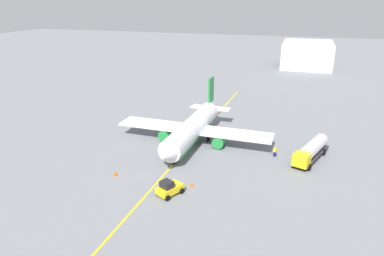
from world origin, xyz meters
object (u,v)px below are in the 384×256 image
(fuel_tanker, at_px, (311,150))
(pushback_tug, at_px, (169,188))
(airplane, at_px, (193,129))
(safety_cone_wingtip, at_px, (191,184))
(safety_cone_nose, at_px, (115,173))
(refueling_worker, at_px, (275,152))

(fuel_tanker, height_order, pushback_tug, fuel_tanker)
(fuel_tanker, bearing_deg, pushback_tug, -46.54)
(fuel_tanker, bearing_deg, airplane, -93.01)
(pushback_tug, height_order, safety_cone_wingtip, pushback_tug)
(fuel_tanker, distance_m, safety_cone_nose, 31.88)
(refueling_worker, height_order, safety_cone_nose, refueling_worker)
(airplane, distance_m, safety_cone_nose, 17.70)
(pushback_tug, distance_m, safety_cone_nose, 10.12)
(fuel_tanker, distance_m, refueling_worker, 5.89)
(pushback_tug, distance_m, refueling_worker, 21.10)
(fuel_tanker, xyz_separation_m, pushback_tug, (17.46, -18.42, -0.72))
(airplane, relative_size, safety_cone_wingtip, 45.22)
(safety_cone_nose, relative_size, safety_cone_wingtip, 1.15)
(airplane, xyz_separation_m, refueling_worker, (1.65, 15.10, -1.89))
(refueling_worker, bearing_deg, airplane, -96.22)
(airplane, height_order, pushback_tug, airplane)
(airplane, relative_size, refueling_worker, 17.04)
(airplane, bearing_deg, fuel_tanker, 86.99)
(refueling_worker, distance_m, safety_cone_nose, 26.57)
(refueling_worker, height_order, safety_cone_wingtip, refueling_worker)
(refueling_worker, relative_size, safety_cone_nose, 2.32)
(airplane, xyz_separation_m, safety_cone_nose, (15.95, -7.29, -2.34))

